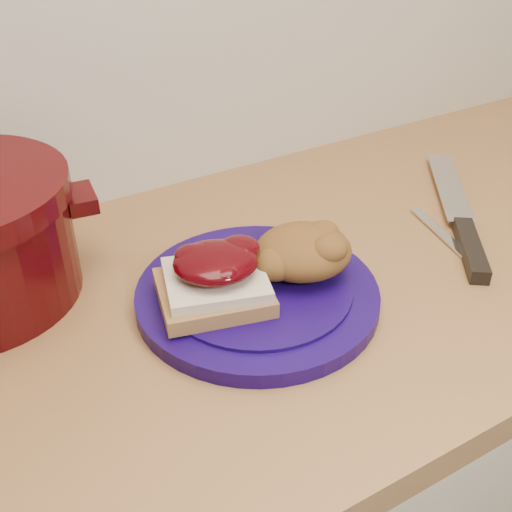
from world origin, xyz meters
TOP-DOWN VIEW (x-y plane):
  - base_cabinet at (0.00, 1.50)m, footprint 4.00×0.60m
  - plate at (-0.06, 1.47)m, footprint 0.37×0.37m
  - sandwich at (-0.11, 1.48)m, footprint 0.14×0.13m
  - stuffing_mound at (0.00, 1.47)m, footprint 0.14×0.13m
  - chef_knife at (0.26, 1.46)m, footprint 0.23×0.30m
  - butter_knife at (0.23, 1.46)m, footprint 0.05×0.18m

SIDE VIEW (x-z plane):
  - base_cabinet at x=0.00m, z-range 0.00..0.86m
  - butter_knife at x=0.23m, z-range 0.90..0.91m
  - plate at x=-0.06m, z-range 0.90..0.92m
  - chef_knife at x=0.26m, z-range 0.90..0.92m
  - sandwich at x=-0.11m, z-range 0.92..0.98m
  - stuffing_mound at x=0.00m, z-range 0.92..0.98m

